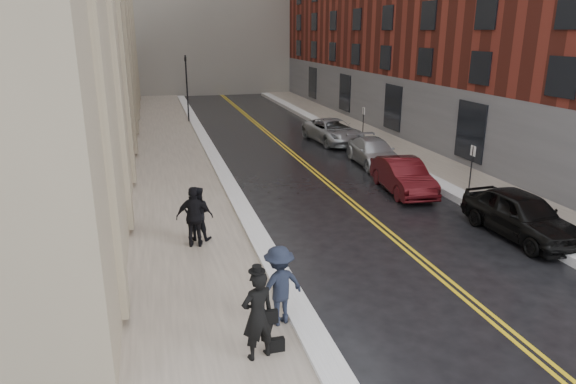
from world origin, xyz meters
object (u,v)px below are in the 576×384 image
car_black (521,215)px  pedestrian_main (258,315)px  car_silver_near (374,152)px  car_maroon (403,176)px  pedestrian_b (279,285)px  pedestrian_a (197,213)px  pedestrian_c (195,217)px  car_silver_far (333,131)px

car_black → pedestrian_main: pedestrian_main is taller
car_silver_near → car_maroon: bearing=-95.6°
car_black → car_maroon: bearing=102.6°
car_silver_near → pedestrian_main: bearing=-118.5°
pedestrian_b → car_maroon: bearing=-149.0°
car_black → pedestrian_a: (-10.99, 2.32, 0.26)m
pedestrian_main → pedestrian_c: (-0.75, 6.48, -0.01)m
car_black → car_maroon: car_black is taller
car_maroon → car_silver_near: bearing=86.2°
car_black → car_silver_far: 16.84m
pedestrian_a → pedestrian_c: bearing=97.1°
car_silver_far → pedestrian_main: bearing=-119.5°
car_silver_near → pedestrian_b: (-8.82, -14.24, 0.45)m
car_black → pedestrian_c: 11.27m
car_black → car_maroon: (-1.55, 5.86, -0.07)m
pedestrian_a → car_maroon: bearing=-138.9°
car_black → car_silver_far: car_black is taller
car_black → pedestrian_a: 11.24m
car_silver_far → pedestrian_main: 23.52m
car_black → pedestrian_b: size_ratio=2.41×
car_silver_far → pedestrian_b: bearing=-118.9°
car_maroon → pedestrian_b: pedestrian_b is taller
pedestrian_c → car_black: bearing=-179.6°
car_silver_far → pedestrian_c: bearing=-129.9°
pedestrian_main → pedestrian_b: 1.46m
car_maroon → car_silver_near: car_maroon is taller
car_black → pedestrian_main: 11.41m
car_black → car_silver_near: size_ratio=1.00×
car_black → car_silver_near: bearing=91.9°
car_silver_near → pedestrian_a: (-10.22, -8.43, 0.39)m
car_maroon → pedestrian_c: pedestrian_c is taller
car_maroon → pedestrian_a: size_ratio=2.45×
car_maroon → pedestrian_main: (-8.83, -10.58, 0.42)m
car_silver_near → car_black: bearing=-82.5°
car_silver_near → car_silver_far: car_silver_far is taller
car_black → pedestrian_b: 10.22m
car_black → pedestrian_b: (-9.60, -3.48, 0.33)m
car_silver_far → pedestrian_a: (-10.06, -14.49, 0.33)m
car_silver_near → pedestrian_main: 18.22m
car_maroon → car_silver_near: 4.95m
pedestrian_a → pedestrian_c: pedestrian_c is taller
pedestrian_b → pedestrian_c: 5.46m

